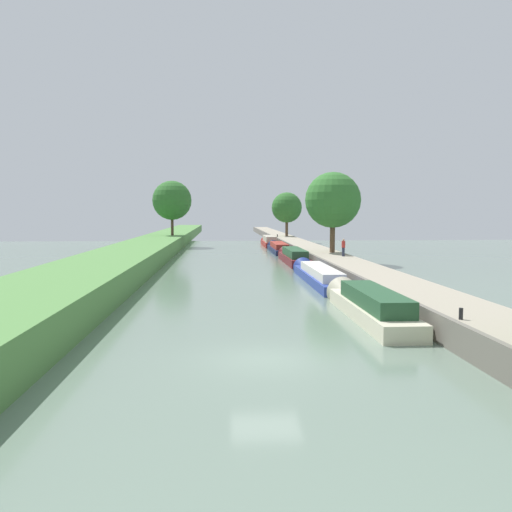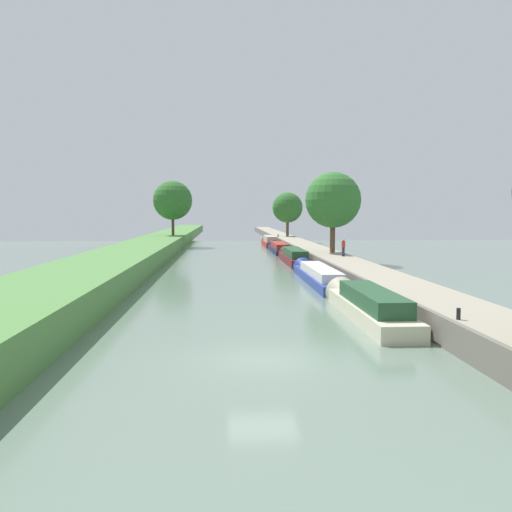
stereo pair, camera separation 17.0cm
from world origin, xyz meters
name	(u,v)px [view 2 (the right image)]	position (x,y,z in m)	size (l,w,h in m)	color
ground_plane	(263,360)	(0.00, 0.00, 0.00)	(160.00, 160.00, 0.00)	slate
right_towpath	(510,341)	(9.10, 0.00, 0.57)	(3.51, 260.00, 1.15)	#9E937F
stone_quay	(460,341)	(7.22, 0.00, 0.60)	(0.25, 260.00, 1.20)	#6B665B
narrowboat_cream	(366,304)	(5.79, 7.62, 0.63)	(2.00, 11.73, 2.11)	beige
narrowboat_blue	(317,275)	(5.70, 21.31, 0.52)	(1.91, 14.97, 1.84)	#283D93
narrowboat_maroon	(293,256)	(5.89, 36.91, 0.62)	(1.98, 13.03, 2.10)	maroon
narrowboat_navy	(278,248)	(5.85, 51.70, 0.53)	(1.95, 13.45, 1.92)	#141E42
narrowboat_red	(270,242)	(5.76, 64.75, 0.65)	(1.90, 11.66, 2.15)	maroon
tree_rightbank_midnear	(333,200)	(9.75, 35.35, 6.51)	(5.70, 5.70, 8.24)	brown
tree_rightbank_midfar	(288,208)	(9.57, 72.91, 6.08)	(5.24, 5.24, 7.57)	brown
tree_leftbank_downstream	(173,200)	(-9.16, 62.84, 7.07)	(5.92, 5.92, 8.27)	#4C3828
person_walking	(343,247)	(9.79, 30.48, 2.02)	(0.34, 0.34, 1.66)	#282D42
mooring_bollard_near	(458,314)	(7.65, 1.12, 1.37)	(0.16, 0.16, 0.45)	black
mooring_bollard_far	(278,236)	(7.65, 69.86, 1.37)	(0.16, 0.16, 0.45)	black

